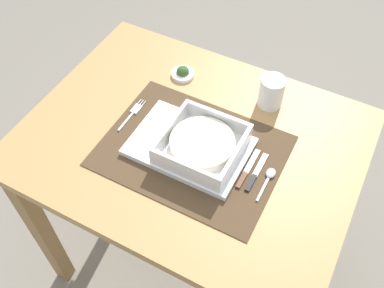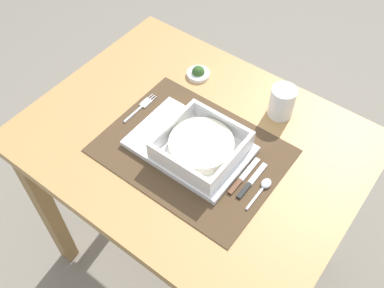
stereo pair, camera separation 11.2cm
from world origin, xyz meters
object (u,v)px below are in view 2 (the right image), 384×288
spoon (264,186)px  dining_table (193,164)px  bread_knife (243,177)px  porridge_bowl (201,146)px  fork (142,106)px  condiment_saucer (198,73)px  drinking_glass (282,103)px  butter_knife (251,182)px

spoon → dining_table: bearing=171.2°
bread_knife → dining_table: bearing=166.4°
porridge_bowl → fork: size_ratio=1.50×
porridge_bowl → fork: 0.24m
dining_table → condiment_saucer: (-0.14, 0.21, 0.13)m
spoon → drinking_glass: drinking_glass is taller
porridge_bowl → bread_knife: size_ratio=1.43×
bread_knife → drinking_glass: 0.25m
fork → condiment_saucer: (0.05, 0.20, 0.00)m
butter_knife → bread_knife: bearing=-177.0°
dining_table → fork: 0.22m
dining_table → bread_knife: (0.18, -0.03, 0.12)m
butter_knife → drinking_glass: drinking_glass is taller
spoon → butter_knife: size_ratio=0.80×
dining_table → drinking_glass: drinking_glass is taller
porridge_bowl → bread_knife: 0.13m
porridge_bowl → butter_knife: porridge_bowl is taller
spoon → butter_knife: 0.03m
bread_knife → condiment_saucer: bearing=139.3°
porridge_bowl → fork: bearing=170.6°
spoon → bread_knife: (-0.06, -0.01, -0.00)m
porridge_bowl → spoon: bearing=4.3°
spoon → condiment_saucer: condiment_saucer is taller
dining_table → bread_knife: bearing=-9.9°
porridge_bowl → butter_knife: size_ratio=1.48×
porridge_bowl → bread_knife: bearing=2.5°
fork → butter_knife: 0.39m
butter_knife → condiment_saucer: bearing=147.3°
drinking_glass → spoon: bearing=-68.6°
porridge_bowl → condiment_saucer: 0.31m
porridge_bowl → condiment_saucer: porridge_bowl is taller
fork → condiment_saucer: 0.21m
drinking_glass → porridge_bowl: bearing=-109.0°
spoon → condiment_saucer: 0.43m
dining_table → butter_knife: (0.20, -0.03, 0.12)m
drinking_glass → condiment_saucer: drinking_glass is taller
dining_table → butter_knife: size_ratio=6.81×
porridge_bowl → drinking_glass: size_ratio=2.11×
dining_table → spoon: 0.27m
porridge_bowl → drinking_glass: bearing=71.0°
fork → butter_knife: (0.38, -0.03, 0.00)m
fork → condiment_saucer: condiment_saucer is taller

